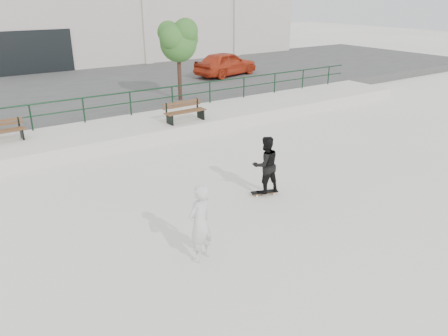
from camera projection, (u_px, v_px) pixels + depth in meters
ground at (279, 243)px, 10.08m from camera, size 120.00×120.00×0.00m
ledge at (121, 132)px, 17.27m from camera, size 30.00×3.00×0.50m
parking_strip at (62, 94)px, 23.79m from camera, size 60.00×14.00×0.50m
railing at (107, 101)px, 17.90m from camera, size 28.00×0.06×1.03m
commercial_building at (3, 4)px, 32.91m from camera, size 44.20×16.33×8.00m
bench_left at (0, 132)px, 15.22m from camera, size 1.65×0.52×0.75m
bench_right at (185, 112)px, 17.67m from camera, size 1.77×0.57×0.81m
tree at (179, 39)px, 20.32m from camera, size 2.15×1.91×3.83m
red_car at (226, 64)px, 27.35m from camera, size 4.69×2.71×1.50m
skateboard at (264, 192)px, 12.48m from camera, size 0.80×0.45×0.09m
standing_skater at (265, 165)px, 12.17m from camera, size 0.89×0.75×1.65m
seated_skater at (200, 223)px, 9.16m from camera, size 0.74×0.60×1.75m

